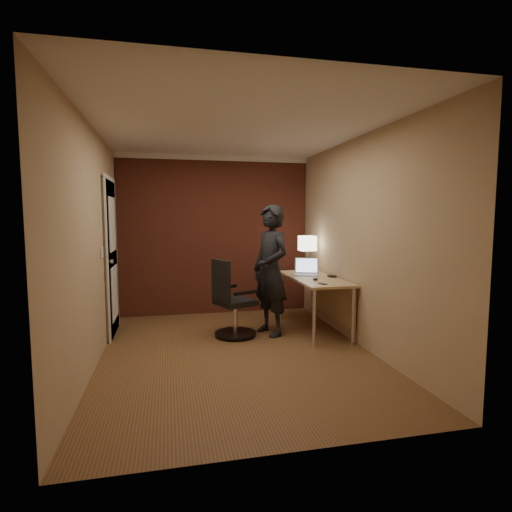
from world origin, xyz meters
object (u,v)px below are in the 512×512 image
wallet (332,276)px  desk_lamp (307,244)px  mouse (315,279)px  desk (319,286)px  person (271,270)px  phone (323,284)px  office_chair (231,304)px  laptop (306,270)px

wallet → desk_lamp: bearing=104.6°
mouse → desk: bearing=79.7°
mouse → person: (-0.55, 0.17, 0.11)m
phone → office_chair: (-1.06, 0.47, -0.30)m
phone → desk_lamp: bearing=66.8°
laptop → mouse: size_ratio=4.00×
laptop → desk_lamp: bearing=68.1°
laptop → phone: 0.82m
phone → office_chair: bearing=142.6°
desk_lamp → mouse: bearing=-101.9°
desk → mouse: size_ratio=15.00×
laptop → mouse: (-0.05, -0.49, -0.05)m
phone → wallet: size_ratio=1.05×
person → mouse: bearing=50.5°
laptop → person: person is taller
phone → wallet: 0.61m
phone → desk: bearing=60.1°
mouse → person: 0.59m
wallet → person: (-0.87, -0.02, 0.11)m
laptop → person: bearing=-152.0°
mouse → laptop: bearing=104.9°
desk → laptop: laptop is taller
desk_lamp → laptop: size_ratio=1.34×
desk → desk_lamp: (0.03, 0.54, 0.55)m
laptop → wallet: laptop is taller
wallet → office_chair: office_chair is taller
laptop → office_chair: bearing=-163.1°
mouse → person: person is taller
desk → wallet: 0.23m
wallet → phone: bearing=-123.6°
person → laptop: bearing=95.7°
mouse → office_chair: 1.14m
wallet → office_chair: bearing=-178.3°
mouse → wallet: bearing=51.9°
phone → wallet: bearing=42.9°
desk_lamp → desk: bearing=-92.6°
desk_lamp → laptop: bearing=-111.9°
mouse → office_chair: size_ratio=0.10×
desk_lamp → wallet: desk_lamp is taller
desk → wallet: bearing=-12.1°
desk_lamp → phone: size_ratio=4.65×
desk → laptop: bearing=108.2°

